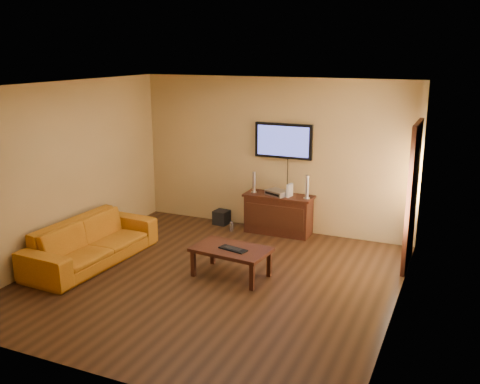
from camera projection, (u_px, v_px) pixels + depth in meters
The scene contains 14 objects.
ground_plane at pixel (211, 280), 7.55m from camera, with size 5.00×5.00×0.00m, color black.
room_walls at pixel (229, 155), 7.67m from camera, with size 5.00×5.00×5.00m.
french_door at pixel (412, 197), 7.83m from camera, with size 0.07×1.02×2.22m.
media_console at pixel (278, 214), 9.38m from camera, with size 1.21×0.46×0.70m.
television at pixel (283, 141), 9.23m from camera, with size 1.03×0.08×0.61m.
coffee_table at pixel (231, 252), 7.58m from camera, with size 1.13×0.74×0.43m.
sofa at pixel (91, 235), 8.09m from camera, with size 2.22×0.65×0.87m, color #B76B14.
speaker_left at pixel (254, 183), 9.41m from camera, with size 0.10×0.10×0.37m.
speaker_right at pixel (307, 188), 9.03m from camera, with size 0.11×0.11×0.40m.
av_receiver at pixel (278, 193), 9.28m from camera, with size 0.38×0.27×0.09m, color silver.
game_console at pixel (290, 190), 9.16m from camera, with size 0.05×0.16×0.22m, color white.
subwoofer at pixel (222, 217), 9.93m from camera, with size 0.26×0.26×0.26m, color black.
bottle at pixel (232, 227), 9.52m from camera, with size 0.07×0.07×0.20m.
keyboard at pixel (233, 249), 7.50m from camera, with size 0.44×0.24×0.02m.
Camera 1 is at (3.17, -6.22, 3.16)m, focal length 40.00 mm.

